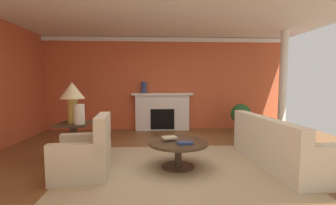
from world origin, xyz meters
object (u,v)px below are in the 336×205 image
object	(u,v)px
sofa	(280,149)
table_lamp	(72,94)
side_table	(74,139)
fireplace	(162,113)
coffee_table	(178,148)
vase_on_side_table	(79,114)
potted_plant	(241,116)
armchair_near_window	(85,157)
vase_mantel_left	(144,87)

from	to	relation	value
sofa	table_lamp	xyz separation A→B (m)	(-3.68, 0.49, 0.93)
side_table	fireplace	bearing A→B (deg)	57.22
fireplace	coffee_table	size ratio (longest dim) A/B	1.80
side_table	vase_on_side_table	world-z (taller)	vase_on_side_table
side_table	potted_plant	size ratio (longest dim) A/B	0.84
sofa	armchair_near_window	xyz separation A→B (m)	(-3.25, -0.29, 0.01)
coffee_table	side_table	xyz separation A→B (m)	(-1.89, 0.51, 0.06)
coffee_table	side_table	world-z (taller)	side_table
side_table	vase_on_side_table	size ratio (longest dim) A/B	1.95
sofa	side_table	size ratio (longest dim) A/B	3.08
coffee_table	side_table	bearing A→B (deg)	165.02
sofa	table_lamp	distance (m)	3.83
sofa	table_lamp	size ratio (longest dim) A/B	2.87
sofa	vase_on_side_table	world-z (taller)	vase_on_side_table
armchair_near_window	coffee_table	world-z (taller)	armchair_near_window
table_lamp	vase_on_side_table	size ratio (longest dim) A/B	2.09
coffee_table	vase_mantel_left	size ratio (longest dim) A/B	2.98
coffee_table	armchair_near_window	bearing A→B (deg)	-169.38
fireplace	potted_plant	size ratio (longest dim) A/B	2.16
sofa	side_table	bearing A→B (deg)	172.43
potted_plant	coffee_table	bearing A→B (deg)	-127.72
armchair_near_window	potted_plant	bearing A→B (deg)	39.71
vase_on_side_table	sofa	bearing A→B (deg)	-5.97
side_table	table_lamp	size ratio (longest dim) A/B	0.93
side_table	table_lamp	xyz separation A→B (m)	(0.00, -0.00, 0.82)
fireplace	table_lamp	distance (m)	3.26
vase_mantel_left	coffee_table	bearing A→B (deg)	-77.15
fireplace	sofa	bearing A→B (deg)	-58.38
coffee_table	vase_mantel_left	distance (m)	3.36
fireplace	armchair_near_window	size ratio (longest dim) A/B	1.89
vase_on_side_table	potted_plant	distance (m)	4.42
fireplace	table_lamp	xyz separation A→B (m)	(-1.73, -2.68, 0.69)
side_table	vase_mantel_left	distance (m)	3.02
vase_on_side_table	potted_plant	bearing A→B (deg)	30.76
table_lamp	coffee_table	bearing A→B (deg)	-14.98
side_table	table_lamp	bearing A→B (deg)	-90.00
side_table	potted_plant	world-z (taller)	potted_plant
sofa	potted_plant	xyz separation A→B (m)	(0.26, 2.62, 0.19)
coffee_table	side_table	distance (m)	1.96
fireplace	armchair_near_window	world-z (taller)	fireplace
armchair_near_window	side_table	xyz separation A→B (m)	(-0.43, 0.78, 0.09)
vase_mantel_left	potted_plant	bearing A→B (deg)	-10.27
vase_mantel_left	sofa	bearing A→B (deg)	-51.29
vase_mantel_left	armchair_near_window	bearing A→B (deg)	-102.42
side_table	table_lamp	world-z (taller)	table_lamp
vase_mantel_left	potted_plant	world-z (taller)	vase_mantel_left
armchair_near_window	vase_on_side_table	distance (m)	0.92
coffee_table	vase_on_side_table	bearing A→B (deg)	167.50
fireplace	potted_plant	bearing A→B (deg)	-13.96
fireplace	vase_mantel_left	size ratio (longest dim) A/B	5.36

